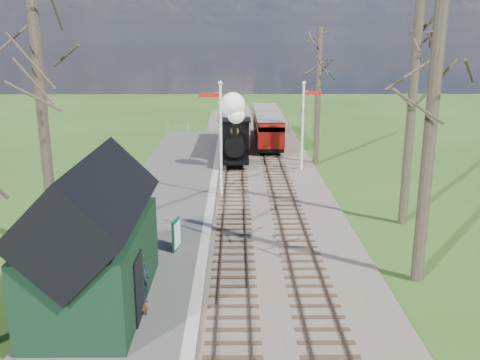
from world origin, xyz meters
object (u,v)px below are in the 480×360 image
at_px(red_carriage_b, 265,121).
at_px(person, 144,281).
at_px(bench, 135,298).
at_px(station_shed, 93,242).
at_px(semaphore_far, 304,119).
at_px(coach, 235,127).
at_px(red_carriage_a, 269,132).
at_px(locomotive, 234,133).
at_px(semaphore_near, 219,131).
at_px(sign_board, 176,235).

distance_m(red_carriage_b, person, 30.08).
bearing_deg(bench, station_shed, 165.06).
bearing_deg(bench, semaphore_far, 67.92).
distance_m(coach, bench, 25.96).
height_order(station_shed, red_carriage_a, station_shed).
distance_m(red_carriage_a, bench, 25.23).
distance_m(coach, red_carriage_a, 2.86).
bearing_deg(person, locomotive, -29.83).
relative_size(station_shed, coach, 0.81).
relative_size(semaphore_near, sign_board, 5.01).
bearing_deg(locomotive, sign_board, -98.62).
xyz_separation_m(semaphore_far, sign_board, (-6.65, -13.57, -2.53)).
bearing_deg(coach, station_shed, -99.59).
height_order(station_shed, red_carriage_b, station_shed).
xyz_separation_m(red_carriage_a, red_carriage_b, (0.00, 5.50, 0.00)).
bearing_deg(locomotive, bench, -98.81).
bearing_deg(locomotive, red_carriage_b, 75.88).
relative_size(red_carriage_b, bench, 3.79).
relative_size(sign_board, bench, 0.93).
distance_m(bench, person, 0.64).
bearing_deg(semaphore_near, bench, -100.54).
relative_size(station_shed, red_carriage_b, 1.25).
xyz_separation_m(station_shed, red_carriage_b, (6.90, 29.74, -0.79)).
distance_m(semaphore_near, semaphore_far, 7.91).
xyz_separation_m(coach, sign_board, (-2.27, -21.00, -0.81)).
height_order(semaphore_far, person, semaphore_far).
xyz_separation_m(semaphore_near, red_carriage_b, (3.37, 17.74, -2.14)).
bearing_deg(locomotive, person, -98.38).
xyz_separation_m(semaphore_near, sign_board, (-1.51, -7.57, -2.80)).
bearing_deg(semaphore_far, bench, -112.08).
relative_size(semaphore_far, coach, 0.73).
distance_m(locomotive, red_carriage_b, 10.73).
xyz_separation_m(coach, red_carriage_a, (2.60, -1.19, -0.15)).
height_order(sign_board, bench, sign_board).
distance_m(red_carriage_a, person, 24.69).
xyz_separation_m(station_shed, red_carriage_a, (6.90, 24.24, -0.79)).
bearing_deg(red_carriage_b, sign_board, -100.90).
bearing_deg(coach, red_carriage_a, -24.54).
bearing_deg(coach, sign_board, -96.18).
xyz_separation_m(semaphore_near, bench, (-2.29, -12.33, -3.08)).
xyz_separation_m(station_shed, person, (1.46, 0.17, -1.39)).
height_order(semaphore_near, locomotive, semaphore_near).
height_order(locomotive, sign_board, locomotive).
relative_size(locomotive, sign_board, 3.92).
height_order(sign_board, person, person).
distance_m(station_shed, semaphore_near, 12.58).
bearing_deg(red_carriage_b, red_carriage_a, -90.00).
height_order(bench, person, person).
distance_m(station_shed, bench, 2.15).
height_order(red_carriage_a, red_carriage_b, same).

